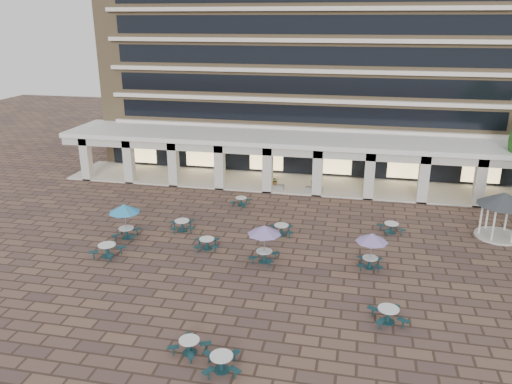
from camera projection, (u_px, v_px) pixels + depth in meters
ground at (264, 257)px, 31.04m from camera, size 120.00×120.00×0.00m
apartment_building at (313, 34)px, 50.45m from camera, size 40.00×15.50×25.20m
retail_arcade at (296, 152)px, 43.74m from camera, size 42.00×6.60×4.40m
picnic_table_0 at (107, 249)px, 31.03m from camera, size 2.00×2.00×0.81m
picnic_table_1 at (222, 361)px, 20.92m from camera, size 1.94×1.94×0.74m
picnic_table_2 at (189, 345)px, 22.03m from camera, size 1.88×1.88×0.69m
picnic_table_3 at (388, 314)px, 24.27m from camera, size 2.04×2.04×0.77m
picnic_table_4 at (124, 210)px, 33.11m from camera, size 2.10×2.10×2.43m
picnic_table_5 at (182, 225)px, 34.84m from camera, size 2.08×2.08×0.77m
picnic_table_6 at (264, 231)px, 29.83m from camera, size 2.07×2.07×2.39m
picnic_table_9 at (207, 243)px, 32.06m from camera, size 1.88×1.88×0.73m
picnic_table_10 at (281, 229)px, 34.16m from camera, size 1.83×1.83×0.74m
picnic_table_11 at (372, 239)px, 29.11m from camera, size 1.93×1.93×2.23m
picnic_table_12 at (241, 201)px, 39.61m from camera, size 1.65×1.65×0.66m
picnic_table_13 at (391, 227)px, 34.47m from camera, size 1.99×1.99×0.73m
gazebo at (503, 204)px, 33.22m from camera, size 3.40×3.40×3.16m
planter_left at (275, 185)px, 43.11m from camera, size 1.50×0.68×1.22m
planter_right at (314, 187)px, 42.43m from camera, size 1.50×0.80×1.29m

